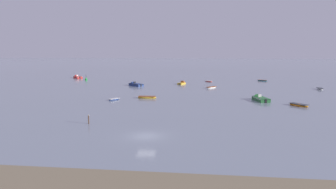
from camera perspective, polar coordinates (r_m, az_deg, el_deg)
ground_plane at (r=42.76m, az=-4.09°, el=-7.71°), size 800.00×800.00×0.00m
rowboat_moored_1 at (r=96.12m, az=8.04°, el=1.28°), size 3.69×4.18×0.66m
rowboat_moored_2 at (r=73.99m, az=-9.98°, el=-0.89°), size 2.49×3.18×0.49m
motorboat_moored_0 at (r=135.45m, az=-16.51°, el=3.08°), size 5.72×6.04×2.12m
motorboat_moored_2 at (r=102.53m, az=-6.25°, el=1.81°), size 6.15×5.75×2.15m
rowboat_moored_4 at (r=75.54m, az=-3.90°, el=-0.55°), size 4.63×1.60×0.73m
rowboat_moored_5 at (r=122.53m, az=17.12°, el=2.48°), size 3.88×2.79×0.59m
motorboat_moored_3 at (r=106.86m, az=2.69°, el=2.09°), size 2.97×4.61×1.66m
rowboat_moored_6 at (r=102.63m, az=26.35°, el=0.93°), size 1.88×4.21×0.64m
rowboat_moored_7 at (r=115.72m, az=7.54°, el=2.44°), size 3.05×2.89×0.49m
motorboat_moored_4 at (r=75.58m, az=16.56°, el=-0.78°), size 3.64×6.89×2.25m
rowboat_moored_8 at (r=70.61m, az=23.10°, el=-1.83°), size 3.88×4.27×0.68m
channel_buoy at (r=124.15m, az=-14.95°, el=2.78°), size 0.90×0.90×2.30m
mooring_post_near at (r=51.02m, az=-14.51°, el=-4.50°), size 0.22×0.22×1.66m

